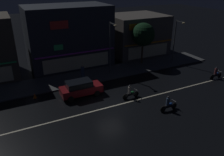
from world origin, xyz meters
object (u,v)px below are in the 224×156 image
(pedestrian_on_sidewalk, at_px, (83,73))
(motorcycle_opposite_lane, at_px, (216,74))
(parked_car_near_kerb, at_px, (81,88))
(streetlamp_mid, at_px, (111,44))
(motorcycle_following, at_px, (130,93))
(motorcycle_trailing_far, at_px, (168,104))
(traffic_cone, at_px, (35,96))
(streetlamp_east, at_px, (176,38))

(pedestrian_on_sidewalk, xyz_separation_m, motorcycle_opposite_lane, (14.85, -6.49, -0.38))
(pedestrian_on_sidewalk, bearing_deg, parked_car_near_kerb, -127.51)
(streetlamp_mid, bearing_deg, parked_car_near_kerb, -145.94)
(motorcycle_opposite_lane, bearing_deg, streetlamp_mid, 145.70)
(motorcycle_following, relative_size, motorcycle_trailing_far, 1.00)
(pedestrian_on_sidewalk, distance_m, motorcycle_trailing_far, 10.87)
(motorcycle_following, bearing_deg, traffic_cone, 151.46)
(parked_car_near_kerb, bearing_deg, streetlamp_east, 12.24)
(streetlamp_mid, distance_m, motorcycle_following, 7.29)
(parked_car_near_kerb, height_order, motorcycle_opposite_lane, parked_car_near_kerb)
(streetlamp_mid, xyz_separation_m, parked_car_near_kerb, (-5.28, -3.57, -3.14))
(parked_car_near_kerb, distance_m, motorcycle_opposite_lane, 16.58)
(motorcycle_opposite_lane, distance_m, motorcycle_trailing_far, 10.47)
(motorcycle_following, height_order, motorcycle_opposite_lane, same)
(motorcycle_following, bearing_deg, motorcycle_opposite_lane, -3.70)
(pedestrian_on_sidewalk, relative_size, traffic_cone, 3.47)
(streetlamp_mid, xyz_separation_m, motorcycle_trailing_far, (1.03, -9.98, -3.38))
(streetlamp_east, xyz_separation_m, motorcycle_following, (-10.80, -6.11, -3.13))
(pedestrian_on_sidewalk, relative_size, motorcycle_trailing_far, 1.00)
(streetlamp_mid, xyz_separation_m, traffic_cone, (-9.73, -1.99, -3.73))
(motorcycle_following, distance_m, motorcycle_trailing_far, 4.09)
(streetlamp_mid, relative_size, traffic_cone, 11.80)
(motorcycle_following, distance_m, traffic_cone, 9.83)
(streetlamp_east, bearing_deg, pedestrian_on_sidewalk, 179.94)
(traffic_cone, bearing_deg, motorcycle_opposite_lane, -12.95)
(streetlamp_mid, height_order, motorcycle_trailing_far, streetlamp_mid)
(pedestrian_on_sidewalk, xyz_separation_m, parked_car_near_kerb, (-1.42, -3.30, -0.15))
(parked_car_near_kerb, bearing_deg, motorcycle_opposite_lane, -11.08)
(motorcycle_following, xyz_separation_m, motorcycle_opposite_lane, (11.93, -0.36, 0.00))
(pedestrian_on_sidewalk, relative_size, motorcycle_opposite_lane, 1.00)
(streetlamp_east, xyz_separation_m, parked_car_near_kerb, (-15.14, -3.28, -2.89))
(streetlamp_east, height_order, parked_car_near_kerb, streetlamp_east)
(motorcycle_trailing_far, bearing_deg, parked_car_near_kerb, -39.62)
(motorcycle_following, distance_m, motorcycle_opposite_lane, 11.93)
(streetlamp_mid, height_order, pedestrian_on_sidewalk, streetlamp_mid)
(streetlamp_east, height_order, motorcycle_trailing_far, streetlamp_east)
(pedestrian_on_sidewalk, bearing_deg, streetlamp_east, -14.26)
(parked_car_near_kerb, bearing_deg, pedestrian_on_sidewalk, 66.68)
(motorcycle_opposite_lane, height_order, traffic_cone, motorcycle_opposite_lane)
(streetlamp_east, distance_m, motorcycle_opposite_lane, 7.28)
(motorcycle_opposite_lane, xyz_separation_m, motorcycle_trailing_far, (-9.96, -3.22, 0.00))
(streetlamp_east, xyz_separation_m, pedestrian_on_sidewalk, (-13.72, 0.01, -2.74))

